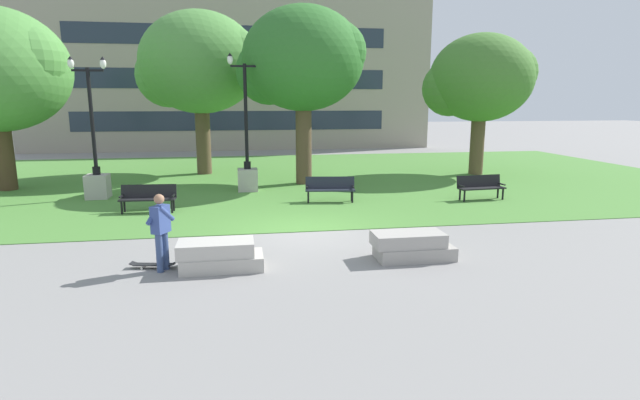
% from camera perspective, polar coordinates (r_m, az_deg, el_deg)
% --- Properties ---
extents(ground_plane, '(140.00, 140.00, 0.00)m').
position_cam_1_polar(ground_plane, '(14.16, -2.04, -3.70)').
color(ground_plane, gray).
extents(grass_lawn, '(40.00, 20.00, 0.02)m').
position_cam_1_polar(grass_lawn, '(23.92, -5.13, 2.48)').
color(grass_lawn, '#4C8438').
rests_on(grass_lawn, ground).
extents(concrete_block_center, '(1.85, 0.90, 0.64)m').
position_cam_1_polar(concrete_block_center, '(11.29, -11.43, -6.24)').
color(concrete_block_center, '#B2ADA3').
rests_on(concrete_block_center, ground).
extents(concrete_block_left, '(1.89, 0.90, 0.64)m').
position_cam_1_polar(concrete_block_left, '(11.96, 10.40, -5.20)').
color(concrete_block_left, '#9E9991').
rests_on(concrete_block_left, ground).
extents(person_skateboarder, '(0.58, 0.51, 1.71)m').
position_cam_1_polar(person_skateboarder, '(11.31, -17.73, -3.03)').
color(person_skateboarder, '#384C7A').
rests_on(person_skateboarder, ground).
extents(skateboard, '(1.04, 0.39, 0.14)m').
position_cam_1_polar(skateboard, '(11.78, -18.53, -7.01)').
color(skateboard, black).
rests_on(skateboard, ground).
extents(park_bench_near_left, '(1.84, 0.68, 0.90)m').
position_cam_1_polar(park_bench_near_left, '(19.57, 17.86, 1.56)').
color(park_bench_near_left, black).
rests_on(park_bench_near_left, grass_lawn).
extents(park_bench_near_right, '(1.83, 0.64, 0.90)m').
position_cam_1_polar(park_bench_near_right, '(17.49, -19.04, 0.38)').
color(park_bench_near_right, black).
rests_on(park_bench_near_right, grass_lawn).
extents(park_bench_far_left, '(1.86, 0.78, 0.90)m').
position_cam_1_polar(park_bench_far_left, '(18.25, 1.16, 1.44)').
color(park_bench_far_left, '#1E232D').
rests_on(park_bench_far_left, grass_lawn).
extents(lamp_post_left, '(1.32, 0.80, 5.47)m').
position_cam_1_polar(lamp_post_left, '(20.60, -8.31, 4.08)').
color(lamp_post_left, '#ADA89E').
rests_on(lamp_post_left, grass_lawn).
extents(lamp_post_center, '(1.32, 0.80, 5.21)m').
position_cam_1_polar(lamp_post_center, '(20.59, -24.19, 3.08)').
color(lamp_post_center, '#ADA89E').
rests_on(lamp_post_center, grass_lawn).
extents(tree_near_left, '(6.06, 5.77, 7.91)m').
position_cam_1_polar(tree_near_left, '(25.85, -13.74, 14.83)').
color(tree_near_left, brown).
rests_on(tree_near_left, grass_lawn).
extents(tree_near_right, '(5.47, 5.21, 7.61)m').
position_cam_1_polar(tree_near_right, '(22.13, -2.12, 15.62)').
color(tree_near_right, brown).
rests_on(tree_near_right, grass_lawn).
extents(tree_far_left, '(5.22, 4.97, 6.84)m').
position_cam_1_polar(tree_far_left, '(26.15, 17.79, 12.98)').
color(tree_far_left, brown).
rests_on(tree_far_left, grass_lawn).
extents(building_facade_distant, '(30.09, 1.03, 12.67)m').
position_cam_1_polar(building_facade_distant, '(38.16, -10.10, 15.15)').
color(building_facade_distant, gray).
rests_on(building_facade_distant, ground).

